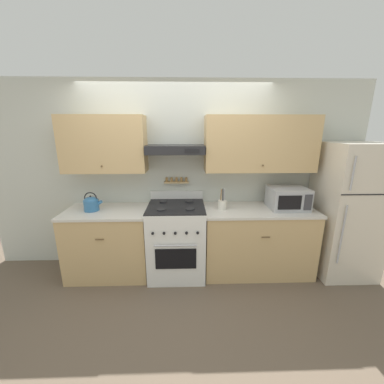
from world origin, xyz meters
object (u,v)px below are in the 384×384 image
Objects in this scene: stove_range at (177,240)px; refrigerator at (346,210)px; utensil_crock at (222,204)px; tea_kettle at (91,203)px; microwave at (288,198)px.

refrigerator is (2.25, -0.02, 0.40)m from stove_range.
refrigerator is at bearing -1.01° from utensil_crock.
tea_kettle is at bearing 179.29° from stove_range.
refrigerator reaches higher than utensil_crock.
stove_range is 2.28m from refrigerator.
stove_range is 3.91× the size of utensil_crock.
utensil_crock is at bearing -178.82° from microwave.
tea_kettle is (-3.33, 0.03, 0.12)m from refrigerator.
stove_range is 0.61× the size of refrigerator.
stove_range is at bearing -0.71° from tea_kettle.
tea_kettle is 0.89× the size of utensil_crock.
utensil_crock reaches higher than stove_range.
tea_kettle is at bearing -180.00° from utensil_crock.
refrigerator is 6.40× the size of utensil_crock.
microwave is (2.54, 0.02, 0.04)m from tea_kettle.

